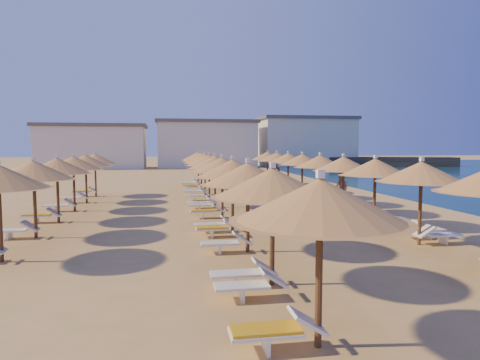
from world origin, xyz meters
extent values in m
plane|color=tan|center=(0.00, 0.00, 0.00)|extent=(220.00, 220.00, 0.00)
cube|color=black|center=(26.16, 44.29, 0.75)|extent=(30.08, 11.15, 1.50)
cube|color=white|center=(-15.63, 44.81, 3.00)|extent=(15.00, 8.00, 6.00)
cube|color=#59514C|center=(-15.63, 44.81, 6.25)|extent=(15.60, 8.48, 0.50)
cube|color=white|center=(1.28, 46.21, 3.40)|extent=(15.00, 8.00, 6.80)
cube|color=#59514C|center=(1.28, 46.21, 7.05)|extent=(15.60, 8.48, 0.50)
cube|color=white|center=(18.07, 47.61, 3.80)|extent=(15.00, 8.00, 7.60)
cube|color=#59514C|center=(18.07, 47.61, 7.85)|extent=(15.60, 8.48, 0.50)
cylinder|color=brown|center=(3.79, -8.17, 1.20)|extent=(0.12, 0.12, 2.40)
cone|color=#975A2C|center=(3.79, -8.17, 2.50)|extent=(2.79, 2.79, 0.70)
cone|color=#975A2C|center=(3.79, -8.17, 2.21)|extent=(3.02, 3.02, 0.12)
cube|color=white|center=(3.79, -8.17, 2.91)|extent=(0.12, 0.12, 0.14)
cylinder|color=brown|center=(3.79, -4.92, 1.20)|extent=(0.12, 0.12, 2.40)
cone|color=#975A2C|center=(3.79, -4.92, 2.50)|extent=(2.79, 2.79, 0.70)
cone|color=#975A2C|center=(3.79, -4.92, 2.21)|extent=(3.02, 3.02, 0.12)
cube|color=white|center=(3.79, -4.92, 2.91)|extent=(0.12, 0.12, 0.14)
cylinder|color=brown|center=(3.79, -1.66, 1.20)|extent=(0.12, 0.12, 2.40)
cone|color=#975A2C|center=(3.79, -1.66, 2.50)|extent=(2.79, 2.79, 0.70)
cone|color=#975A2C|center=(3.79, -1.66, 2.21)|extent=(3.02, 3.02, 0.12)
cube|color=white|center=(3.79, -1.66, 2.91)|extent=(0.12, 0.12, 0.14)
cylinder|color=brown|center=(3.79, 1.59, 1.20)|extent=(0.12, 0.12, 2.40)
cone|color=#975A2C|center=(3.79, 1.59, 2.50)|extent=(2.79, 2.79, 0.70)
cone|color=#975A2C|center=(3.79, 1.59, 2.21)|extent=(3.02, 3.02, 0.12)
cube|color=white|center=(3.79, 1.59, 2.91)|extent=(0.12, 0.12, 0.14)
cylinder|color=brown|center=(3.79, 4.84, 1.20)|extent=(0.12, 0.12, 2.40)
cone|color=#975A2C|center=(3.79, 4.84, 2.50)|extent=(2.79, 2.79, 0.70)
cone|color=#975A2C|center=(3.79, 4.84, 2.21)|extent=(3.02, 3.02, 0.12)
cube|color=white|center=(3.79, 4.84, 2.91)|extent=(0.12, 0.12, 0.14)
cylinder|color=brown|center=(3.79, 8.10, 1.20)|extent=(0.12, 0.12, 2.40)
cone|color=#975A2C|center=(3.79, 8.10, 2.50)|extent=(2.79, 2.79, 0.70)
cone|color=#975A2C|center=(3.79, 8.10, 2.21)|extent=(3.02, 3.02, 0.12)
cube|color=white|center=(3.79, 8.10, 2.91)|extent=(0.12, 0.12, 0.14)
cylinder|color=brown|center=(3.79, 11.35, 1.20)|extent=(0.12, 0.12, 2.40)
cone|color=#975A2C|center=(3.79, 11.35, 2.50)|extent=(2.79, 2.79, 0.70)
cone|color=#975A2C|center=(3.79, 11.35, 2.21)|extent=(3.02, 3.02, 0.12)
cube|color=white|center=(3.79, 11.35, 2.91)|extent=(0.12, 0.12, 0.14)
cylinder|color=brown|center=(3.79, 14.61, 1.20)|extent=(0.12, 0.12, 2.40)
cone|color=#975A2C|center=(3.79, 14.61, 2.50)|extent=(2.79, 2.79, 0.70)
cone|color=#975A2C|center=(3.79, 14.61, 2.21)|extent=(3.02, 3.02, 0.12)
cube|color=white|center=(3.79, 14.61, 2.91)|extent=(0.12, 0.12, 0.14)
cylinder|color=brown|center=(-2.14, -14.68, 1.20)|extent=(0.12, 0.12, 2.40)
cone|color=#975A2C|center=(-2.14, -14.68, 2.50)|extent=(2.79, 2.79, 0.70)
cone|color=#975A2C|center=(-2.14, -14.68, 2.21)|extent=(3.02, 3.02, 0.12)
cube|color=white|center=(-2.14, -14.68, 2.91)|extent=(0.12, 0.12, 0.14)
cylinder|color=brown|center=(-2.14, -11.43, 1.20)|extent=(0.12, 0.12, 2.40)
cone|color=#975A2C|center=(-2.14, -11.43, 2.50)|extent=(2.79, 2.79, 0.70)
cone|color=#975A2C|center=(-2.14, -11.43, 2.21)|extent=(3.02, 3.02, 0.12)
cube|color=white|center=(-2.14, -11.43, 2.91)|extent=(0.12, 0.12, 0.14)
cylinder|color=brown|center=(-2.14, -8.17, 1.20)|extent=(0.12, 0.12, 2.40)
cone|color=#975A2C|center=(-2.14, -8.17, 2.50)|extent=(2.79, 2.79, 0.70)
cone|color=#975A2C|center=(-2.14, -8.17, 2.21)|extent=(3.02, 3.02, 0.12)
cube|color=white|center=(-2.14, -8.17, 2.91)|extent=(0.12, 0.12, 0.14)
cylinder|color=brown|center=(-2.14, -4.92, 1.20)|extent=(0.12, 0.12, 2.40)
cone|color=#975A2C|center=(-2.14, -4.92, 2.50)|extent=(2.79, 2.79, 0.70)
cone|color=#975A2C|center=(-2.14, -4.92, 2.21)|extent=(3.02, 3.02, 0.12)
cube|color=white|center=(-2.14, -4.92, 2.91)|extent=(0.12, 0.12, 0.14)
cylinder|color=brown|center=(-2.14, -1.66, 1.20)|extent=(0.12, 0.12, 2.40)
cone|color=#975A2C|center=(-2.14, -1.66, 2.50)|extent=(2.79, 2.79, 0.70)
cone|color=#975A2C|center=(-2.14, -1.66, 2.21)|extent=(3.02, 3.02, 0.12)
cube|color=white|center=(-2.14, -1.66, 2.91)|extent=(0.12, 0.12, 0.14)
cylinder|color=brown|center=(-2.14, 1.59, 1.20)|extent=(0.12, 0.12, 2.40)
cone|color=#975A2C|center=(-2.14, 1.59, 2.50)|extent=(2.79, 2.79, 0.70)
cone|color=#975A2C|center=(-2.14, 1.59, 2.21)|extent=(3.02, 3.02, 0.12)
cube|color=white|center=(-2.14, 1.59, 2.91)|extent=(0.12, 0.12, 0.14)
cylinder|color=brown|center=(-2.14, 4.84, 1.20)|extent=(0.12, 0.12, 2.40)
cone|color=#975A2C|center=(-2.14, 4.84, 2.50)|extent=(2.79, 2.79, 0.70)
cone|color=#975A2C|center=(-2.14, 4.84, 2.21)|extent=(3.02, 3.02, 0.12)
cube|color=white|center=(-2.14, 4.84, 2.91)|extent=(0.12, 0.12, 0.14)
cylinder|color=brown|center=(-2.14, 8.10, 1.20)|extent=(0.12, 0.12, 2.40)
cone|color=#975A2C|center=(-2.14, 8.10, 2.50)|extent=(2.79, 2.79, 0.70)
cone|color=#975A2C|center=(-2.14, 8.10, 2.21)|extent=(3.02, 3.02, 0.12)
cube|color=white|center=(-2.14, 8.10, 2.91)|extent=(0.12, 0.12, 0.14)
cylinder|color=brown|center=(-2.14, 11.35, 1.20)|extent=(0.12, 0.12, 2.40)
cone|color=#975A2C|center=(-2.14, 11.35, 2.50)|extent=(2.79, 2.79, 0.70)
cone|color=#975A2C|center=(-2.14, 11.35, 2.21)|extent=(3.02, 3.02, 0.12)
cube|color=white|center=(-2.14, 11.35, 2.91)|extent=(0.12, 0.12, 0.14)
cylinder|color=brown|center=(-2.14, 14.61, 1.20)|extent=(0.12, 0.12, 2.40)
cone|color=#975A2C|center=(-2.14, 14.61, 2.50)|extent=(2.79, 2.79, 0.70)
cone|color=#975A2C|center=(-2.14, 14.61, 2.21)|extent=(3.02, 3.02, 0.12)
cube|color=white|center=(-2.14, 14.61, 2.91)|extent=(0.12, 0.12, 0.14)
cylinder|color=brown|center=(-9.39, -8.17, 1.20)|extent=(0.12, 0.12, 2.40)
cylinder|color=brown|center=(-9.39, -4.92, 1.20)|extent=(0.12, 0.12, 2.40)
cone|color=#975A2C|center=(-9.39, -4.92, 2.50)|extent=(2.79, 2.79, 0.70)
cone|color=#975A2C|center=(-9.39, -4.92, 2.21)|extent=(3.02, 3.02, 0.12)
cube|color=white|center=(-9.39, -4.92, 2.91)|extent=(0.12, 0.12, 0.14)
cylinder|color=brown|center=(-9.39, -1.66, 1.20)|extent=(0.12, 0.12, 2.40)
cone|color=#975A2C|center=(-9.39, -1.66, 2.50)|extent=(2.79, 2.79, 0.70)
cone|color=#975A2C|center=(-9.39, -1.66, 2.21)|extent=(3.02, 3.02, 0.12)
cube|color=white|center=(-9.39, -1.66, 2.91)|extent=(0.12, 0.12, 0.14)
cylinder|color=brown|center=(-9.39, 1.59, 1.20)|extent=(0.12, 0.12, 2.40)
cone|color=#975A2C|center=(-9.39, 1.59, 2.50)|extent=(2.79, 2.79, 0.70)
cone|color=#975A2C|center=(-9.39, 1.59, 2.21)|extent=(3.02, 3.02, 0.12)
cube|color=white|center=(-9.39, 1.59, 2.91)|extent=(0.12, 0.12, 0.14)
cylinder|color=brown|center=(-9.39, 4.84, 1.20)|extent=(0.12, 0.12, 2.40)
cone|color=#975A2C|center=(-9.39, 4.84, 2.50)|extent=(2.79, 2.79, 0.70)
cone|color=#975A2C|center=(-9.39, 4.84, 2.21)|extent=(3.02, 3.02, 0.12)
cube|color=white|center=(-9.39, 4.84, 2.91)|extent=(0.12, 0.12, 0.14)
cylinder|color=brown|center=(-9.39, 8.10, 1.20)|extent=(0.12, 0.12, 2.40)
cone|color=#975A2C|center=(-9.39, 8.10, 2.50)|extent=(2.79, 2.79, 0.70)
cone|color=#975A2C|center=(-9.39, 8.10, 2.21)|extent=(3.02, 3.02, 0.12)
cube|color=white|center=(-9.39, 8.10, 2.91)|extent=(0.12, 0.12, 0.14)
cube|color=white|center=(-3.04, -14.68, 0.32)|extent=(1.20, 0.54, 0.06)
cube|color=white|center=(-3.04, -14.68, 0.16)|extent=(0.06, 0.49, 0.32)
cube|color=white|center=(-2.32, -14.68, 0.46)|extent=(0.58, 0.54, 0.40)
cube|color=gold|center=(-3.04, -14.68, 0.38)|extent=(1.15, 0.50, 0.05)
cube|color=white|center=(-3.04, -11.43, 0.32)|extent=(1.20, 0.54, 0.06)
cube|color=white|center=(-3.04, -11.43, 0.16)|extent=(0.06, 0.49, 0.32)
cube|color=white|center=(-2.32, -11.43, 0.46)|extent=(0.58, 0.54, 0.40)
cube|color=white|center=(-3.04, -12.33, 0.32)|extent=(1.20, 0.54, 0.06)
cube|color=white|center=(-3.04, -12.33, 0.16)|extent=(0.06, 0.49, 0.32)
cube|color=white|center=(-2.32, -12.33, 0.46)|extent=(0.58, 0.54, 0.40)
cube|color=white|center=(4.69, -8.17, 0.32)|extent=(1.20, 0.54, 0.06)
cube|color=white|center=(4.69, -8.17, 0.16)|extent=(0.06, 0.49, 0.32)
cube|color=white|center=(3.98, -8.17, 0.46)|extent=(0.58, 0.54, 0.40)
cube|color=white|center=(4.69, -7.27, 0.32)|extent=(1.20, 0.54, 0.06)
cube|color=white|center=(4.69, -7.27, 0.16)|extent=(0.06, 0.49, 0.32)
cube|color=white|center=(3.98, -7.27, 0.46)|extent=(0.58, 0.54, 0.40)
cube|color=white|center=(-3.04, -8.17, 0.32)|extent=(1.20, 0.54, 0.06)
cube|color=white|center=(-3.04, -8.17, 0.16)|extent=(0.06, 0.49, 0.32)
cube|color=white|center=(-2.32, -8.17, 0.46)|extent=(0.58, 0.54, 0.40)
cube|color=white|center=(4.69, -4.92, 0.32)|extent=(1.20, 0.54, 0.06)
cube|color=white|center=(4.69, -4.92, 0.16)|extent=(0.06, 0.49, 0.32)
cube|color=white|center=(3.98, -4.92, 0.46)|extent=(0.58, 0.54, 0.40)
cube|color=white|center=(-3.04, -4.92, 0.32)|extent=(1.20, 0.54, 0.06)
cube|color=white|center=(-3.04, -4.92, 0.16)|extent=(0.06, 0.49, 0.32)
cube|color=white|center=(-2.32, -4.92, 0.46)|extent=(0.58, 0.54, 0.40)
cube|color=white|center=(-3.04, -5.82, 0.32)|extent=(1.20, 0.54, 0.06)
cube|color=white|center=(-3.04, -5.82, 0.16)|extent=(0.06, 0.49, 0.32)
cube|color=white|center=(-2.32, -5.82, 0.46)|extent=(0.58, 0.54, 0.40)
cube|color=gold|center=(-3.04, -5.82, 0.38)|extent=(1.15, 0.50, 0.05)
cube|color=white|center=(4.69, -1.66, 0.32)|extent=(1.20, 0.54, 0.06)
cube|color=white|center=(4.69, -1.66, 0.16)|extent=(0.06, 0.49, 0.32)
cube|color=white|center=(3.98, -1.66, 0.46)|extent=(0.58, 0.54, 0.40)
cube|color=gold|center=(4.69, -1.66, 0.38)|extent=(1.15, 0.50, 0.05)
cube|color=white|center=(4.69, -0.76, 0.32)|extent=(1.20, 0.54, 0.06)
cube|color=white|center=(4.69, -0.76, 0.16)|extent=(0.06, 0.49, 0.32)
cube|color=white|center=(3.98, -0.76, 0.46)|extent=(0.58, 0.54, 0.40)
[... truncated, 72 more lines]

